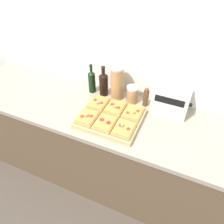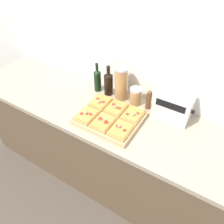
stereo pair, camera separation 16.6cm
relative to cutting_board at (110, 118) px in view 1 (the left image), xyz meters
The scene contains 16 objects.
ground_plane 0.97m from the cutting_board, 105.17° to the right, with size 12.00×12.00×0.00m, color #4C4238.
wall_back 0.54m from the cutting_board, 98.65° to the left, with size 6.00×0.06×2.50m.
kitchen_counter 0.48m from the cutting_board, 130.39° to the left, with size 2.63×0.67×0.91m.
cutting_board is the anchor object (origin of this frame).
pizza_slice_back_left 0.18m from the cutting_board, 147.79° to the left, with size 0.14×0.18×0.05m.
pizza_slice_back_center 0.10m from the cutting_board, 89.99° to the left, with size 0.14×0.18×0.05m.
pizza_slice_back_right 0.18m from the cutting_board, 32.18° to the left, with size 0.14×0.18×0.05m.
pizza_slice_front_left 0.18m from the cutting_board, 147.64° to the right, with size 0.14×0.18×0.06m.
pizza_slice_front_center 0.10m from the cutting_board, 89.85° to the right, with size 0.14×0.18×0.05m.
pizza_slice_front_right 0.18m from the cutting_board, 32.35° to the right, with size 0.14×0.18×0.05m.
olive_oil_bottle 0.42m from the cutting_board, 136.98° to the left, with size 0.06×0.06×0.26m.
wine_bottle 0.35m from the cutting_board, 123.80° to the left, with size 0.08×0.08×0.27m.
grain_jar_tall 0.32m from the cutting_board, 103.08° to the left, with size 0.11×0.11×0.30m.
grain_jar_short 0.30m from the cutting_board, 75.44° to the left, with size 0.10×0.10×0.15m.
pepper_mill 0.34m from the cutting_board, 56.18° to the left, with size 0.04×0.04×0.17m.
toaster_oven 0.48m from the cutting_board, 36.09° to the left, with size 0.30×0.18×0.21m.
Camera 1 is at (0.57, -0.87, 2.06)m, focal length 35.00 mm.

